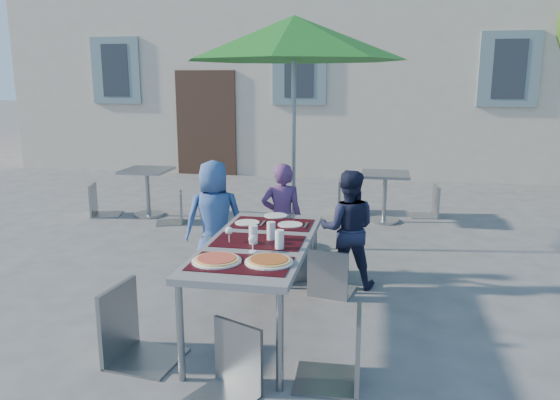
% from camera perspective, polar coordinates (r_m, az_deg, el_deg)
% --- Properties ---
extents(ground, '(90.00, 90.00, 0.00)m').
position_cam_1_polar(ground, '(4.56, -13.33, -14.05)').
color(ground, '#4E4E50').
rests_on(ground, ground).
extents(dining_table, '(0.80, 1.85, 0.76)m').
position_cam_1_polar(dining_table, '(4.37, -2.26, -5.04)').
color(dining_table, '#504F54').
rests_on(dining_table, ground).
extents(pizza_near_left, '(0.35, 0.35, 0.03)m').
position_cam_1_polar(pizza_near_left, '(3.89, -6.64, -6.22)').
color(pizza_near_left, white).
rests_on(pizza_near_left, dining_table).
extents(pizza_near_right, '(0.34, 0.34, 0.03)m').
position_cam_1_polar(pizza_near_right, '(3.85, -1.16, -6.37)').
color(pizza_near_right, white).
rests_on(pizza_near_right, dining_table).
extents(glassware, '(0.49, 0.39, 0.15)m').
position_cam_1_polar(glassware, '(4.25, -1.85, -3.69)').
color(glassware, silver).
rests_on(glassware, dining_table).
extents(place_settings, '(0.65, 0.52, 0.01)m').
position_cam_1_polar(place_settings, '(4.94, -0.90, -2.18)').
color(place_settings, white).
rests_on(place_settings, dining_table).
extents(child_0, '(0.71, 0.60, 1.22)m').
position_cam_1_polar(child_0, '(5.62, -6.86, -2.04)').
color(child_0, '#355494').
rests_on(child_0, ground).
extents(child_1, '(0.48, 0.36, 1.18)m').
position_cam_1_polar(child_1, '(5.70, 0.20, -1.97)').
color(child_1, '#583165').
rests_on(child_1, ground).
extents(child_2, '(0.58, 0.36, 1.17)m').
position_cam_1_polar(child_2, '(5.37, 7.08, -3.03)').
color(child_2, '#181B35').
rests_on(child_2, ground).
extents(chair_0, '(0.49, 0.49, 0.88)m').
position_cam_1_polar(chair_0, '(5.56, -5.99, -3.23)').
color(chair_0, gray).
rests_on(chair_0, ground).
extents(chair_1, '(0.52, 0.52, 0.88)m').
position_cam_1_polar(chair_1, '(5.51, 1.06, -3.28)').
color(chair_1, gray).
rests_on(chair_1, ground).
extents(chair_2, '(0.46, 0.46, 0.89)m').
position_cam_1_polar(chair_2, '(5.13, 5.36, -4.52)').
color(chair_2, gray).
rests_on(chair_2, ground).
extents(chair_3, '(0.52, 0.52, 1.06)m').
position_cam_1_polar(chair_3, '(4.08, -15.51, -7.90)').
color(chair_3, gray).
rests_on(chair_3, ground).
extents(chair_4, '(0.45, 0.45, 0.97)m').
position_cam_1_polar(chair_4, '(3.67, 6.68, -10.73)').
color(chair_4, gray).
rests_on(chair_4, ground).
extents(chair_5, '(0.52, 0.53, 0.89)m').
position_cam_1_polar(chair_5, '(3.55, -5.46, -12.45)').
color(chair_5, gray).
rests_on(chair_5, ground).
extents(patio_umbrella, '(2.53, 2.53, 2.71)m').
position_cam_1_polar(patio_umbrella, '(6.38, 1.47, 16.35)').
color(patio_umbrella, '#A2A4A9').
rests_on(patio_umbrella, ground).
extents(cafe_table_0, '(0.67, 0.67, 0.71)m').
position_cam_1_polar(cafe_table_0, '(8.37, -13.68, 1.55)').
color(cafe_table_0, '#A2A4A9').
rests_on(cafe_table_0, ground).
extents(bg_chair_l_0, '(0.50, 0.50, 0.91)m').
position_cam_1_polar(bg_chair_l_0, '(8.60, -18.45, 1.93)').
color(bg_chair_l_0, gray).
rests_on(bg_chair_l_0, ground).
extents(bg_chair_r_0, '(0.48, 0.48, 0.84)m').
position_cam_1_polar(bg_chair_r_0, '(7.88, -11.00, 1.07)').
color(bg_chair_r_0, gray).
rests_on(bg_chair_r_0, ground).
extents(cafe_table_1, '(0.67, 0.67, 0.72)m').
position_cam_1_polar(cafe_table_1, '(7.92, 10.90, 1.09)').
color(cafe_table_1, '#A2A4A9').
rests_on(cafe_table_1, ground).
extents(bg_chair_l_1, '(0.46, 0.45, 0.97)m').
position_cam_1_polar(bg_chair_l_1, '(8.35, 6.99, 2.46)').
color(bg_chair_l_1, gray).
rests_on(bg_chair_l_1, ground).
extents(bg_chair_r_1, '(0.44, 0.44, 0.88)m').
position_cam_1_polar(bg_chair_r_1, '(8.40, 15.47, 1.75)').
color(bg_chair_r_1, gray).
rests_on(bg_chair_r_1, ground).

